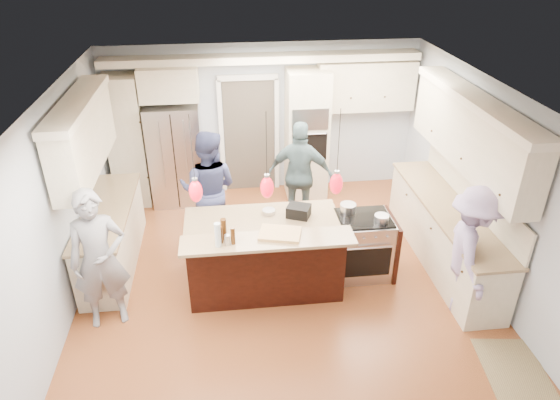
# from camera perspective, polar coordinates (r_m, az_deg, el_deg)

# --- Properties ---
(ground_plane) EXTENTS (6.00, 6.00, 0.00)m
(ground_plane) POSITION_cam_1_polar(r_m,az_deg,el_deg) (7.09, 0.34, -9.54)
(ground_plane) COLOR #A2562C
(ground_plane) RESTS_ON ground
(room_shell) EXTENTS (5.54, 6.04, 2.72)m
(room_shell) POSITION_cam_1_polar(r_m,az_deg,el_deg) (6.12, 0.39, 3.90)
(room_shell) COLOR #B2BCC6
(room_shell) RESTS_ON ground
(refrigerator) EXTENTS (0.90, 0.70, 1.80)m
(refrigerator) POSITION_cam_1_polar(r_m,az_deg,el_deg) (8.91, -11.76, 5.11)
(refrigerator) COLOR #B7B7BC
(refrigerator) RESTS_ON ground
(oven_column) EXTENTS (0.72, 0.69, 2.30)m
(oven_column) POSITION_cam_1_polar(r_m,az_deg,el_deg) (8.91, 3.06, 7.46)
(oven_column) COLOR beige
(oven_column) RESTS_ON ground
(back_upper_cabinets) EXTENTS (5.30, 0.61, 2.54)m
(back_upper_cabinets) POSITION_cam_1_polar(r_m,az_deg,el_deg) (8.71, -6.87, 10.39)
(back_upper_cabinets) COLOR beige
(back_upper_cabinets) RESTS_ON ground
(right_counter_run) EXTENTS (0.64, 3.10, 2.51)m
(right_counter_run) POSITION_cam_1_polar(r_m,az_deg,el_deg) (7.40, 19.20, 0.25)
(right_counter_run) COLOR beige
(right_counter_run) RESTS_ON ground
(left_cabinets) EXTENTS (0.64, 2.30, 2.51)m
(left_cabinets) POSITION_cam_1_polar(r_m,az_deg,el_deg) (7.35, -19.72, -0.04)
(left_cabinets) COLOR beige
(left_cabinets) RESTS_ON ground
(kitchen_island) EXTENTS (2.10, 1.46, 1.12)m
(kitchen_island) POSITION_cam_1_polar(r_m,az_deg,el_deg) (6.83, -1.80, -6.13)
(kitchen_island) COLOR black
(kitchen_island) RESTS_ON ground
(island_range) EXTENTS (0.82, 0.71, 0.92)m
(island_range) POSITION_cam_1_polar(r_m,az_deg,el_deg) (7.14, 9.52, -5.12)
(island_range) COLOR #B7B7BC
(island_range) RESTS_ON ground
(pendant_lights) EXTENTS (1.75, 0.15, 1.03)m
(pendant_lights) POSITION_cam_1_polar(r_m,az_deg,el_deg) (5.65, -1.49, 1.47)
(pendant_lights) COLOR black
(pendant_lights) RESTS_ON ground
(person_bar_end) EXTENTS (0.75, 0.58, 1.84)m
(person_bar_end) POSITION_cam_1_polar(r_m,az_deg,el_deg) (6.34, -19.95, -6.47)
(person_bar_end) COLOR slate
(person_bar_end) RESTS_ON ground
(person_far_left) EXTENTS (1.04, 0.89, 1.85)m
(person_far_left) POSITION_cam_1_polar(r_m,az_deg,el_deg) (7.56, -8.15, 1.20)
(person_far_left) COLOR navy
(person_far_left) RESTS_ON ground
(person_far_right) EXTENTS (1.13, 0.73, 1.78)m
(person_far_right) POSITION_cam_1_polar(r_m,az_deg,el_deg) (8.01, 2.35, 2.87)
(person_far_right) COLOR slate
(person_far_right) RESTS_ON ground
(person_range_side) EXTENTS (0.89, 1.24, 1.73)m
(person_range_side) POSITION_cam_1_polar(r_m,az_deg,el_deg) (6.64, 20.91, -5.46)
(person_range_side) COLOR #A28EBF
(person_range_side) RESTS_ON ground
(floor_rug) EXTENTS (0.80, 1.07, 0.01)m
(floor_rug) POSITION_cam_1_polar(r_m,az_deg,el_deg) (6.49, 25.24, -17.29)
(floor_rug) COLOR olive
(floor_rug) RESTS_ON ground
(water_bottle) EXTENTS (0.08, 0.08, 0.31)m
(water_bottle) POSITION_cam_1_polar(r_m,az_deg,el_deg) (5.81, -7.13, -3.99)
(water_bottle) COLOR silver
(water_bottle) RESTS_ON kitchen_island
(beer_bottle_a) EXTENTS (0.07, 0.07, 0.22)m
(beer_bottle_a) POSITION_cam_1_polar(r_m,az_deg,el_deg) (5.86, -5.41, -4.09)
(beer_bottle_a) COLOR #41220B
(beer_bottle_a) RESTS_ON kitchen_island
(beer_bottle_b) EXTENTS (0.07, 0.07, 0.22)m
(beer_bottle_b) POSITION_cam_1_polar(r_m,az_deg,el_deg) (5.89, -6.82, -3.97)
(beer_bottle_b) COLOR #41220B
(beer_bottle_b) RESTS_ON kitchen_island
(beer_bottle_c) EXTENTS (0.07, 0.07, 0.27)m
(beer_bottle_c) POSITION_cam_1_polar(r_m,az_deg,el_deg) (5.94, -6.45, -3.34)
(beer_bottle_c) COLOR #41220B
(beer_bottle_c) RESTS_ON kitchen_island
(drink_can) EXTENTS (0.07, 0.07, 0.13)m
(drink_can) POSITION_cam_1_polar(r_m,az_deg,el_deg) (5.87, -6.05, -4.57)
(drink_can) COLOR #B7B7BC
(drink_can) RESTS_ON kitchen_island
(cutting_board) EXTENTS (0.57, 0.46, 0.04)m
(cutting_board) POSITION_cam_1_polar(r_m,az_deg,el_deg) (6.04, 0.01, -3.86)
(cutting_board) COLOR tan
(cutting_board) RESTS_ON kitchen_island
(pot_large) EXTENTS (0.22, 0.22, 0.13)m
(pot_large) POSITION_cam_1_polar(r_m,az_deg,el_deg) (6.94, 7.78, -0.94)
(pot_large) COLOR #B7B7BC
(pot_large) RESTS_ON island_range
(pot_small) EXTENTS (0.20, 0.20, 0.10)m
(pot_small) POSITION_cam_1_polar(r_m,az_deg,el_deg) (6.81, 11.53, -2.07)
(pot_small) COLOR #B7B7BC
(pot_small) RESTS_ON island_range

